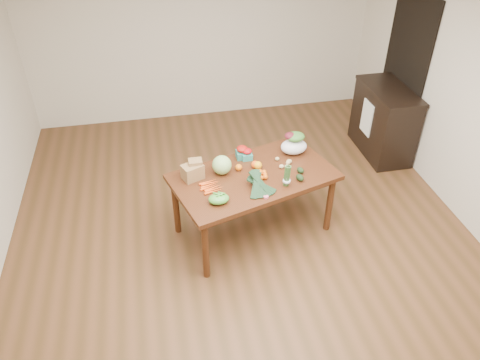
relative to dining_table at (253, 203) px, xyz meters
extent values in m
plane|color=brown|center=(-0.13, -0.16, -0.38)|extent=(6.00, 6.00, 0.00)
cube|color=beige|center=(-0.13, 2.84, 0.98)|extent=(5.00, 0.02, 2.70)
cube|color=#4A2111|center=(0.00, 0.00, 0.00)|extent=(1.83, 1.34, 0.75)
cube|color=black|center=(2.35, 1.44, 0.68)|extent=(0.02, 1.00, 2.10)
cube|color=black|center=(2.09, 1.24, 0.10)|extent=(0.52, 1.02, 0.94)
cube|color=white|center=(1.83, 1.24, 0.18)|extent=(0.02, 0.28, 0.45)
sphere|color=#97CA74|center=(-0.31, 0.10, 0.47)|extent=(0.20, 0.20, 0.20)
sphere|color=orange|center=(-0.13, 0.12, 0.41)|extent=(0.07, 0.07, 0.07)
sphere|color=#F0540E|center=(0.04, 0.13, 0.42)|extent=(0.08, 0.08, 0.08)
sphere|color=#FFAC0F|center=(0.07, 0.10, 0.42)|extent=(0.09, 0.09, 0.09)
ellipsoid|color=green|center=(-0.42, -0.37, 0.42)|extent=(0.20, 0.15, 0.09)
ellipsoid|color=#DBBF7E|center=(0.31, 0.06, 0.40)|extent=(0.05, 0.05, 0.04)
ellipsoid|color=tan|center=(0.37, 0.04, 0.40)|extent=(0.06, 0.05, 0.05)
ellipsoid|color=tan|center=(0.40, 0.12, 0.39)|extent=(0.05, 0.04, 0.04)
ellipsoid|color=tan|center=(0.31, 0.21, 0.40)|extent=(0.05, 0.04, 0.04)
ellipsoid|color=tan|center=(0.42, 0.13, 0.40)|extent=(0.06, 0.05, 0.05)
ellipsoid|color=black|center=(0.44, -0.18, 0.41)|extent=(0.09, 0.11, 0.07)
ellipsoid|color=black|center=(0.48, -0.05, 0.40)|extent=(0.08, 0.10, 0.06)
camera|label=1|loc=(-0.92, -3.79, 3.17)|focal=35.00mm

